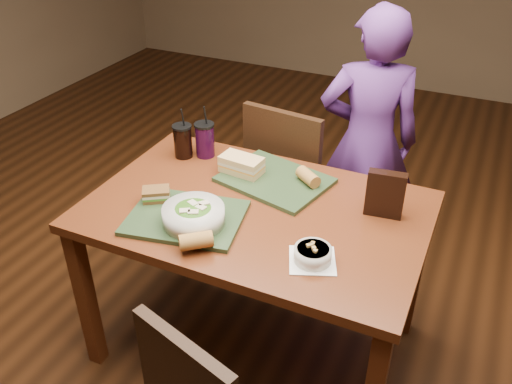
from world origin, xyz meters
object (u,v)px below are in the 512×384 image
tray_near (186,218)px  chip_bag (385,194)px  sandwich_far (242,165)px  baguette_near (196,241)px  diner (368,142)px  tray_far (275,180)px  dining_table (256,226)px  salad_bowl (194,214)px  sandwich_near (156,194)px  soup_bowl (313,254)px  chair_far (288,180)px  cup_berry (205,140)px  cup_cola (183,141)px  baguette_far (308,177)px

tray_near → chip_bag: (0.66, 0.34, 0.08)m
sandwich_far → baguette_near: sandwich_far is taller
diner → sandwich_far: (-0.38, -0.66, 0.12)m
tray_far → baguette_near: bearing=-96.6°
dining_table → chip_bag: chip_bag is taller
diner → salad_bowl: 1.14m
baguette_near → chip_bag: size_ratio=0.62×
tray_near → baguette_near: bearing=-48.3°
sandwich_far → sandwich_near: bearing=-121.8°
dining_table → soup_bowl: size_ratio=6.47×
chair_far → salad_bowl: bearing=-93.3°
tray_far → sandwich_far: bearing=-175.9°
sandwich_far → cup_berry: cup_berry is taller
salad_bowl → chip_bag: size_ratio=1.23×
baguette_near → cup_berry: bearing=116.7°
diner → cup_cola: diner is taller
salad_bowl → baguette_far: salad_bowl is taller
tray_far → sandwich_far: size_ratio=2.26×
salad_bowl → baguette_near: size_ratio=1.99×
diner → sandwich_near: diner is taller
sandwich_near → cup_cola: size_ratio=0.53×
chair_far → chip_bag: 0.79m
chip_bag → sandwich_near: bearing=-167.1°
tray_far → baguette_far: size_ratio=3.88×
tray_far → cup_berry: (-0.38, 0.08, 0.07)m
baguette_near → dining_table: bearing=78.0°
dining_table → sandwich_far: size_ratio=6.99×
diner → sandwich_near: size_ratio=10.93×
sandwich_far → baguette_far: bearing=6.7°
salad_bowl → soup_bowl: 0.46m
tray_near → salad_bowl: salad_bowl is taller
diner → salad_bowl: (-0.38, -1.07, 0.12)m
soup_bowl → cup_berry: 0.86m
diner → tray_far: size_ratio=3.26×
chair_far → tray_near: bearing=-97.2°
tray_far → sandwich_near: sandwich_near is taller
chair_far → baguette_near: bearing=-88.0°
diner → soup_bowl: size_ratio=6.82×
tray_near → cup_cola: bearing=122.0°
chair_far → sandwich_far: bearing=-97.3°
tray_near → soup_bowl: soup_bowl is taller
soup_bowl → sandwich_far: bearing=138.5°
sandwich_far → salad_bowl: bearing=-89.2°
chair_far → soup_bowl: size_ratio=4.63×
sandwich_far → baguette_near: size_ratio=1.63×
chair_far → salad_bowl: chair_far is taller
sandwich_near → cup_cola: cup_cola is taller
cup_berry → tray_far: bearing=-12.5°
dining_table → tray_near: 0.29m
tray_near → cup_berry: cup_berry is taller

